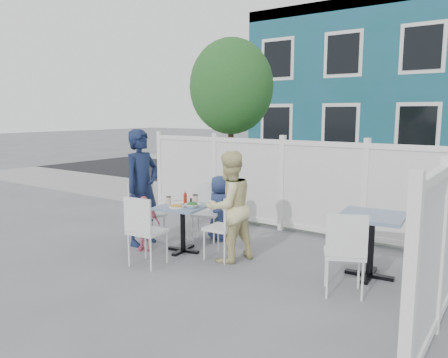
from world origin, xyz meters
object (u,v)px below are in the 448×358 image
Objects in this scene: chair_back at (207,208)px; toddler at (144,223)px; main_table at (183,216)px; boy at (219,208)px; utility_cabinet at (225,175)px; chair_right at (226,223)px; chair_near at (144,226)px; spare_table at (371,229)px; man at (142,187)px; woman at (229,207)px; chair_left at (145,208)px.

toddler is at bearing 44.72° from chair_back.
toddler is (-0.53, -0.28, -0.13)m from main_table.
boy reaches higher than chair_back.
chair_back is at bearing -52.63° from utility_cabinet.
chair_near reaches higher than chair_right.
spare_table reaches higher than main_table.
boy reaches higher than chair_right.
utility_cabinet reaches higher than chair_near.
chair_near reaches higher than main_table.
main_table is 0.86m from man.
chair_near is at bearing -23.93° from woman.
utility_cabinet reaches higher than chair_left.
chair_near is (1.72, -4.32, -0.06)m from utility_cabinet.
woman is at bearing 154.61° from boy.
man is (-3.38, -0.64, 0.28)m from spare_table.
chair_near is 1.16× the size of toddler.
chair_left reaches higher than chair_back.
utility_cabinet is 1.36× the size of chair_back.
woman is at bearing 42.45° from chair_near.
woman is (0.78, 0.08, 0.23)m from main_table.
man reaches higher than main_table.
chair_left is 0.35m from man.
spare_table is at bearing -26.90° from utility_cabinet.
chair_right is at bearing -47.25° from utility_cabinet.
woman is at bearing 121.32° from chair_back.
chair_back is at bearing 150.88° from chair_left.
chair_left is 1.00m from chair_back.
spare_table is at bearing -9.68° from toddler.
main_table is 0.41× the size of man.
man is (-1.51, -0.14, 0.37)m from chair_right.
chair_right is (-1.87, -0.51, -0.09)m from spare_table.
spare_table is 0.54× the size of woman.
chair_near is (-2.60, -1.38, -0.07)m from spare_table.
utility_cabinet reaches higher than main_table.
man is at bearing 27.21° from chair_back.
chair_right is at bearing -164.86° from spare_table.
boy is (-0.66, 0.74, -0.01)m from chair_right.
chair_near is at bearing 137.21° from chair_right.
chair_near is 0.62× the size of woman.
man reaches higher than chair_left.
chair_near is at bearing 108.27° from boy.
main_table is 0.90× the size of spare_table.
spare_table is 3.44m from chair_left.
spare_table is 3.45m from man.
utility_cabinet is 3.22m from chair_back.
toddler is (-0.60, -1.10, -0.11)m from boy.
man is (0.01, -0.06, 0.34)m from chair_left.
chair_left is at bearing -170.24° from spare_table.
spare_table is 2.95m from chair_near.
chair_left reaches higher than spare_table.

